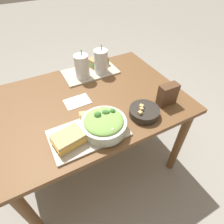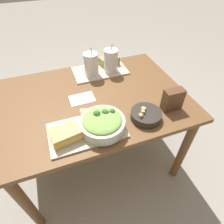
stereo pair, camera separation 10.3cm
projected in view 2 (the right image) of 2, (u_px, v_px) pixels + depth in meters
name	position (u px, v px, depth m)	size (l,w,h in m)	color
ground_plane	(99.00, 156.00, 1.75)	(12.00, 12.00, 0.00)	gray
dining_table	(95.00, 108.00, 1.32)	(1.23, 0.89, 0.72)	brown
tray_near	(87.00, 131.00, 1.03)	(0.42, 0.25, 0.01)	#BCB29E
tray_far	(100.00, 71.00, 1.48)	(0.42, 0.25, 0.01)	#BCB29E
salad_bowl	(102.00, 123.00, 1.01)	(0.25, 0.25, 0.11)	beige
soup_bowl	(146.00, 115.00, 1.09)	(0.18, 0.18, 0.07)	#2D2823
sandwich_near	(66.00, 135.00, 0.97)	(0.17, 0.13, 0.06)	tan
baguette_near	(92.00, 113.00, 1.08)	(0.14, 0.09, 0.06)	tan
sandwich_far	(109.00, 61.00, 1.52)	(0.17, 0.14, 0.06)	tan
drink_cup_dark	(91.00, 65.00, 1.38)	(0.11, 0.11, 0.22)	silver
drink_cup_red	(111.00, 62.00, 1.41)	(0.11, 0.11, 0.22)	silver
chip_bag	(173.00, 100.00, 1.13)	(0.12, 0.06, 0.14)	brown
napkin_folded	(82.00, 99.00, 1.24)	(0.16, 0.12, 0.00)	white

